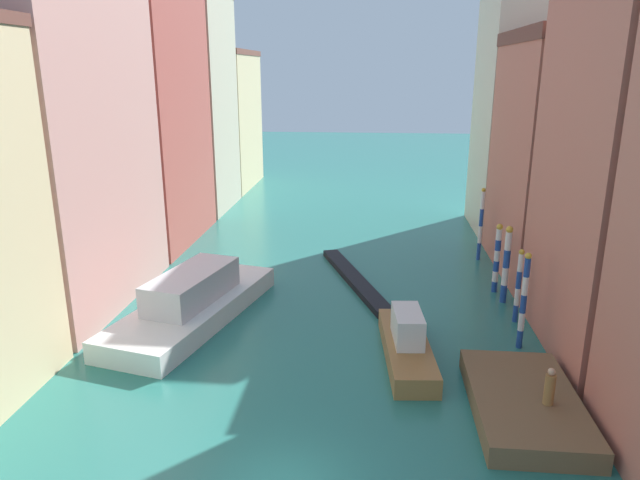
{
  "coord_description": "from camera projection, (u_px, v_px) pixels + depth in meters",
  "views": [
    {
      "loc": [
        2.49,
        -13.92,
        11.94
      ],
      "look_at": [
        -0.83,
        21.22,
        1.5
      ],
      "focal_mm": 32.41,
      "sensor_mm": 36.0,
      "label": 1
    }
  ],
  "objects": [
    {
      "name": "mooring_pole_3",
      "position": [
        497.0,
        257.0,
        31.76
      ],
      "size": [
        0.35,
        0.35,
        3.93
      ],
      "color": "#1E479E",
      "rests_on": "ground"
    },
    {
      "name": "building_right_3",
      "position": [
        529.0,
        82.0,
        41.77
      ],
      "size": [
        6.62,
        8.51,
        22.18
      ],
      "color": "beige",
      "rests_on": "ground"
    },
    {
      "name": "mooring_pole_2",
      "position": [
        506.0,
        264.0,
        30.28
      ],
      "size": [
        0.37,
        0.37,
        4.2
      ],
      "color": "#1E479E",
      "rests_on": "ground"
    },
    {
      "name": "building_left_1",
      "position": [
        47.0,
        91.0,
        28.08
      ],
      "size": [
        6.62,
        11.9,
        21.9
      ],
      "color": "tan",
      "rests_on": "ground"
    },
    {
      "name": "building_left_4",
      "position": [
        221.0,
        120.0,
        59.82
      ],
      "size": [
        6.62,
        11.22,
        13.84
      ],
      "color": "beige",
      "rests_on": "ground"
    },
    {
      "name": "ground_plane",
      "position": [
        336.0,
        248.0,
        40.29
      ],
      "size": [
        154.0,
        154.0,
        0.0
      ],
      "primitive_type": "plane",
      "color": "#28756B"
    },
    {
      "name": "building_left_2",
      "position": [
        142.0,
        110.0,
        39.67
      ],
      "size": [
        6.62,
        11.03,
        18.46
      ],
      "color": "#B25147",
      "rests_on": "ground"
    },
    {
      "name": "person_on_dock",
      "position": [
        550.0,
        388.0,
        19.88
      ],
      "size": [
        0.36,
        0.36,
        1.37
      ],
      "color": "olive",
      "rests_on": "waterfront_dock"
    },
    {
      "name": "mooring_pole_1",
      "position": [
        518.0,
        285.0,
        27.94
      ],
      "size": [
        0.28,
        0.28,
        3.74
      ],
      "color": "#1E479E",
      "rests_on": "ground"
    },
    {
      "name": "motorboat_0",
      "position": [
        407.0,
        343.0,
        24.67
      ],
      "size": [
        2.36,
        6.81,
        2.16
      ],
      "color": "olive",
      "rests_on": "ground"
    },
    {
      "name": "gondola_black",
      "position": [
        354.0,
        279.0,
        33.72
      ],
      "size": [
        4.52,
        10.29,
        0.36
      ],
      "color": "black",
      "rests_on": "ground"
    },
    {
      "name": "vaporetto_white",
      "position": [
        193.0,
        302.0,
        28.57
      ],
      "size": [
        6.35,
        11.84,
        2.48
      ],
      "color": "white",
      "rests_on": "ground"
    },
    {
      "name": "building_right_2",
      "position": [
        563.0,
        156.0,
        33.77
      ],
      "size": [
        6.62,
        10.68,
        14.14
      ],
      "color": "#C6705B",
      "rests_on": "ground"
    },
    {
      "name": "mooring_pole_0",
      "position": [
        524.0,
        300.0,
        25.19
      ],
      "size": [
        0.29,
        0.29,
        4.45
      ],
      "color": "#1E479E",
      "rests_on": "ground"
    },
    {
      "name": "waterfront_dock",
      "position": [
        524.0,
        403.0,
        20.79
      ],
      "size": [
        3.69,
        6.53,
        0.79
      ],
      "color": "brown",
      "rests_on": "ground"
    },
    {
      "name": "building_left_3",
      "position": [
        189.0,
        103.0,
        49.51
      ],
      "size": [
        6.62,
        8.81,
        18.29
      ],
      "color": "#BCB299",
      "rests_on": "ground"
    },
    {
      "name": "mooring_pole_4",
      "position": [
        481.0,
        224.0,
        37.08
      ],
      "size": [
        0.26,
        0.26,
        4.77
      ],
      "color": "#1E479E",
      "rests_on": "ground"
    }
  ]
}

